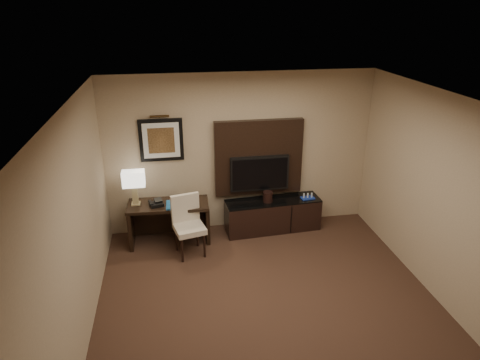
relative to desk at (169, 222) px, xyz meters
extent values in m
cube|color=#362118|center=(1.26, -2.10, -0.35)|extent=(4.50, 5.00, 0.01)
cube|color=silver|center=(1.26, -2.10, 2.35)|extent=(4.50, 5.00, 0.01)
cube|color=tan|center=(1.26, 0.40, 1.00)|extent=(4.50, 0.01, 2.70)
cube|color=tan|center=(-0.99, -2.10, 1.00)|extent=(0.01, 5.00, 2.70)
cube|color=tan|center=(3.51, -2.10, 1.00)|extent=(0.01, 5.00, 2.70)
cube|color=black|center=(0.00, 0.00, 0.00)|extent=(1.32, 0.62, 0.69)
cube|color=black|center=(1.78, 0.10, -0.07)|extent=(1.66, 0.56, 0.56)
cube|color=black|center=(1.56, 0.34, 0.92)|extent=(1.50, 0.12, 1.30)
cube|color=black|center=(1.56, 0.24, 0.67)|extent=(1.00, 0.08, 0.60)
cube|color=black|center=(-0.04, 0.38, 1.30)|extent=(0.70, 0.04, 0.70)
cylinder|color=#3C2913|center=(-0.04, 0.34, 1.70)|extent=(0.04, 0.04, 0.30)
cube|color=#175696|center=(0.10, -0.09, 0.36)|extent=(0.26, 0.35, 0.02)
imported|color=#C6AE9B|center=(0.14, 0.00, 0.45)|extent=(0.16, 0.05, 0.21)
cylinder|color=black|center=(1.67, 0.06, 0.31)|extent=(0.17, 0.17, 0.18)
camera|label=1|loc=(0.11, -6.33, 3.36)|focal=32.00mm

